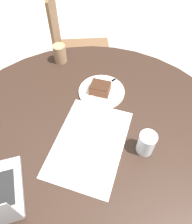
# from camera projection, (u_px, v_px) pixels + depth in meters

# --- Properties ---
(ground_plane) EXTENTS (12.00, 12.00, 0.00)m
(ground_plane) POSITION_uv_depth(u_px,v_px,m) (92.00, 199.00, 1.54)
(ground_plane) COLOR #B7AD9E
(dining_table) EXTENTS (1.40, 1.40, 0.77)m
(dining_table) POSITION_uv_depth(u_px,v_px,m) (90.00, 160.00, 1.03)
(dining_table) COLOR black
(dining_table) RESTS_ON ground_plane
(chair) EXTENTS (0.45, 0.45, 0.99)m
(chair) POSITION_uv_depth(u_px,v_px,m) (75.00, 51.00, 1.74)
(chair) COLOR brown
(chair) RESTS_ON ground_plane
(paper_document) EXTENTS (0.49, 0.40, 0.00)m
(paper_document) POSITION_uv_depth(u_px,v_px,m) (91.00, 143.00, 0.94)
(paper_document) COLOR white
(paper_document) RESTS_ON dining_table
(plate) EXTENTS (0.23, 0.23, 0.01)m
(plate) POSITION_uv_depth(u_px,v_px,m) (102.00, 92.00, 1.11)
(plate) COLOR silver
(plate) RESTS_ON dining_table
(cake_slice) EXTENTS (0.10, 0.11, 0.05)m
(cake_slice) POSITION_uv_depth(u_px,v_px,m) (100.00, 88.00, 1.08)
(cake_slice) COLOR brown
(cake_slice) RESTS_ON plate
(fork) EXTENTS (0.13, 0.14, 0.00)m
(fork) POSITION_uv_depth(u_px,v_px,m) (107.00, 85.00, 1.13)
(fork) COLOR silver
(fork) RESTS_ON plate
(coffee_glass) EXTENTS (0.07, 0.07, 0.10)m
(coffee_glass) POSITION_uv_depth(u_px,v_px,m) (60.00, 54.00, 1.22)
(coffee_glass) COLOR #997556
(coffee_glass) RESTS_ON dining_table
(water_glass) EXTENTS (0.07, 0.07, 0.11)m
(water_glass) POSITION_uv_depth(u_px,v_px,m) (146.00, 143.00, 0.88)
(water_glass) COLOR silver
(water_glass) RESTS_ON dining_table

